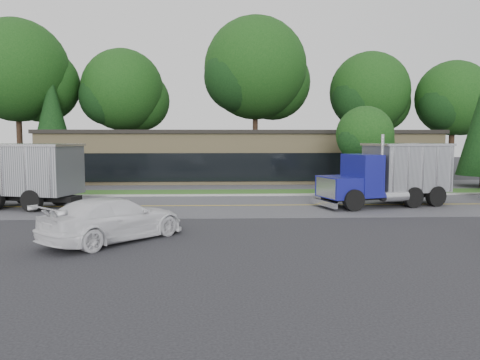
% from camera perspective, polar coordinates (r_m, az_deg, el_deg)
% --- Properties ---
extents(ground, '(140.00, 140.00, 0.00)m').
position_cam_1_polar(ground, '(16.63, -3.39, -7.70)').
color(ground, '#36363B').
rests_on(ground, ground).
extents(road, '(60.00, 8.00, 0.02)m').
position_cam_1_polar(road, '(25.48, -3.02, -3.16)').
color(road, slate).
rests_on(road, ground).
extents(center_line, '(60.00, 0.12, 0.01)m').
position_cam_1_polar(center_line, '(25.48, -3.02, -3.16)').
color(center_line, gold).
rests_on(center_line, ground).
extents(curb, '(60.00, 0.30, 0.12)m').
position_cam_1_polar(curb, '(29.64, -2.93, -1.98)').
color(curb, '#9E9E99').
rests_on(curb, ground).
extents(grass_verge, '(60.00, 3.40, 0.03)m').
position_cam_1_polar(grass_verge, '(31.43, -2.90, -1.56)').
color(grass_verge, '#355F20').
rests_on(grass_verge, ground).
extents(far_parking, '(60.00, 7.00, 0.02)m').
position_cam_1_polar(far_parking, '(36.40, -2.82, -0.63)').
color(far_parking, slate).
rests_on(far_parking, ground).
extents(strip_mall, '(32.00, 12.00, 4.00)m').
position_cam_1_polar(strip_mall, '(42.28, -0.05, 2.91)').
color(strip_mall, tan).
rests_on(strip_mall, ground).
extents(tree_far_a, '(10.83, 10.19, 15.45)m').
position_cam_1_polar(tree_far_a, '(52.73, -25.32, 11.43)').
color(tree_far_a, '#382619').
rests_on(tree_far_a, ground).
extents(tree_far_b, '(9.08, 8.54, 12.95)m').
position_cam_1_polar(tree_far_b, '(51.53, -13.94, 10.15)').
color(tree_far_b, '#382619').
rests_on(tree_far_b, ground).
extents(tree_far_c, '(11.51, 10.83, 16.42)m').
position_cam_1_polar(tree_far_c, '(50.94, 2.08, 12.86)').
color(tree_far_c, '#382619').
rests_on(tree_far_c, ground).
extents(tree_far_d, '(8.87, 8.35, 12.65)m').
position_cam_1_polar(tree_far_d, '(51.97, 15.63, 9.86)').
color(tree_far_d, '#382619').
rests_on(tree_far_d, ground).
extents(tree_far_e, '(8.04, 7.57, 11.47)m').
position_cam_1_polar(tree_far_e, '(53.08, 24.62, 8.66)').
color(tree_far_e, '#382619').
rests_on(tree_far_e, ground).
extents(evergreen_left, '(4.38, 4.38, 9.96)m').
position_cam_1_polar(evergreen_left, '(49.03, -21.94, 6.91)').
color(evergreen_left, '#382619').
rests_on(evergreen_left, ground).
extents(tree_verge, '(4.08, 3.84, 5.81)m').
position_cam_1_polar(tree_verge, '(32.74, 15.04, 5.02)').
color(tree_verge, '#382619').
rests_on(tree_verge, ground).
extents(dump_truck_blue, '(7.53, 4.41, 3.36)m').
position_cam_1_polar(dump_truck_blue, '(26.68, 17.95, 0.85)').
color(dump_truck_blue, black).
rests_on(dump_truck_blue, ground).
extents(rally_car, '(5.23, 5.53, 1.57)m').
position_cam_1_polar(rally_car, '(17.47, -15.10, -4.62)').
color(rally_car, white).
rests_on(rally_car, ground).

